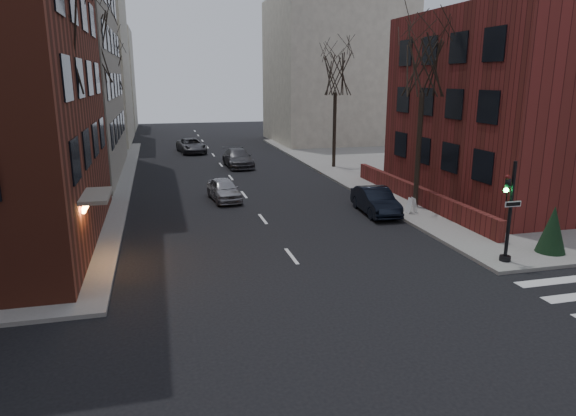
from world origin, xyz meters
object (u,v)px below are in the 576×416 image
object	(u,v)px
parked_sedan	(376,201)
tree_right_b	(336,73)
streetlamp_near	(99,135)
car_lane_silver	(224,189)
sandwich_board	(412,205)
traffic_signal	(508,218)
car_lane_far	(192,146)
tree_left_b	(88,48)
tree_left_c	(109,68)
car_lane_gray	(238,158)
streetlamp_far	(121,112)
tree_right_a	(424,62)
evergreen_shrub	(553,229)
tree_left_a	(50,43)

from	to	relation	value
parked_sedan	tree_right_b	bearing A→B (deg)	82.91
streetlamp_near	car_lane_silver	bearing A→B (deg)	6.69
sandwich_board	traffic_signal	bearing A→B (deg)	-87.09
streetlamp_near	car_lane_far	distance (m)	23.25
tree_left_b	sandwich_board	distance (m)	20.86
tree_left_b	car_lane_silver	size ratio (longest dim) A/B	2.74
car_lane_far	tree_right_b	bearing A→B (deg)	-55.90
tree_left_c	parked_sedan	bearing A→B (deg)	-56.18
tree_right_b	car_lane_gray	distance (m)	10.51
tree_left_b	tree_left_c	world-z (taller)	tree_left_b
sandwich_board	car_lane_gray	bearing A→B (deg)	113.56
streetlamp_far	car_lane_silver	bearing A→B (deg)	-70.55
traffic_signal	tree_right_a	world-z (taller)	tree_right_a
car_lane_gray	car_lane_far	xyz separation A→B (m)	(-3.17, 9.47, -0.03)
tree_left_b	parked_sedan	bearing A→B (deg)	-29.22
tree_left_b	tree_right_b	size ratio (longest dim) A/B	1.18
car_lane_far	evergreen_shrub	world-z (taller)	evergreen_shrub
streetlamp_near	car_lane_silver	distance (m)	7.70
traffic_signal	sandwich_board	world-z (taller)	traffic_signal
car_lane_far	sandwich_board	xyz separation A→B (m)	(9.85, -27.29, -0.15)
parked_sedan	tree_left_c	bearing A→B (deg)	126.98
tree_left_a	evergreen_shrub	size ratio (longest dim) A/B	5.18
sandwich_board	car_lane_far	bearing A→B (deg)	112.86
tree_left_c	tree_left_a	bearing A→B (deg)	-90.00
tree_left_c	car_lane_silver	distance (m)	20.11
tree_right_b	parked_sedan	distance (m)	16.16
car_lane_far	sandwich_board	world-z (taller)	car_lane_far
car_lane_far	streetlamp_near	bearing A→B (deg)	-113.30
car_lane_gray	sandwich_board	size ratio (longest dim) A/B	6.18
tree_left_a	streetlamp_far	bearing A→B (deg)	88.77
tree_right_b	tree_left_b	bearing A→B (deg)	-161.18
car_lane_silver	car_lane_far	xyz separation A→B (m)	(-0.48, 21.30, 0.04)
tree_left_c	car_lane_silver	xyz separation A→B (m)	(7.38, -17.20, -7.36)
tree_left_b	car_lane_silver	bearing A→B (deg)	-23.47
tree_left_a	evergreen_shrub	xyz separation A→B (m)	(19.30, -4.55, -7.33)
streetlamp_near	sandwich_board	bearing A→B (deg)	-17.84
car_lane_gray	sandwich_board	xyz separation A→B (m)	(6.68, -17.82, -0.18)
tree_left_c	streetlamp_far	xyz separation A→B (m)	(0.60, 2.00, -3.79)
tree_left_b	car_lane_silver	distance (m)	11.52
tree_left_c	car_lane_far	size ratio (longest dim) A/B	1.91
tree_right_b	car_lane_silver	world-z (taller)	tree_right_b
tree_right_b	streetlamp_far	distance (m)	20.01
sandwich_board	tree_right_a	bearing A→B (deg)	57.67
tree_left_b	evergreen_shrub	xyz separation A→B (m)	(19.30, -16.55, -7.77)
streetlamp_near	evergreen_shrub	xyz separation A→B (m)	(18.70, -12.55, -3.10)
tree_left_b	car_lane_gray	world-z (taller)	tree_left_b
tree_right_b	streetlamp_far	bearing A→B (deg)	149.53
tree_left_c	parked_sedan	size ratio (longest dim) A/B	2.24
traffic_signal	tree_left_c	size ratio (longest dim) A/B	0.41
streetlamp_near	sandwich_board	size ratio (longest dim) A/B	7.64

